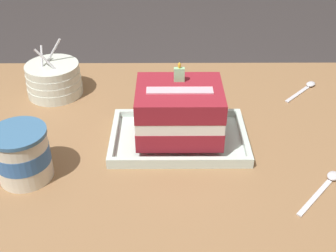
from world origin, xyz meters
TOP-DOWN VIEW (x-y plane):
  - dining_table at (0.00, 0.00)m, footprint 1.22×0.76m
  - foil_tray at (0.05, -0.03)m, footprint 0.31×0.20m
  - birthday_cake at (0.05, -0.03)m, footprint 0.19×0.15m
  - bowl_stack at (-0.28, 0.19)m, footprint 0.15×0.15m
  - ice_cream_tub at (-0.27, -0.15)m, footprint 0.11×0.11m
  - serving_spoon_near_tray at (0.35, -0.18)m, footprint 0.12×0.13m
  - serving_spoon_by_bowls at (0.42, 0.21)m, footprint 0.11×0.11m

SIDE VIEW (x-z plane):
  - dining_table at x=0.00m, z-range 0.27..1.02m
  - serving_spoon_by_bowls at x=0.42m, z-range 0.75..0.76m
  - serving_spoon_near_tray at x=0.35m, z-range 0.75..0.76m
  - foil_tray at x=0.05m, z-range 0.74..0.77m
  - bowl_stack at x=-0.28m, z-range 0.72..0.87m
  - ice_cream_tub at x=-0.27m, z-range 0.75..0.86m
  - birthday_cake at x=0.05m, z-range 0.75..0.91m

